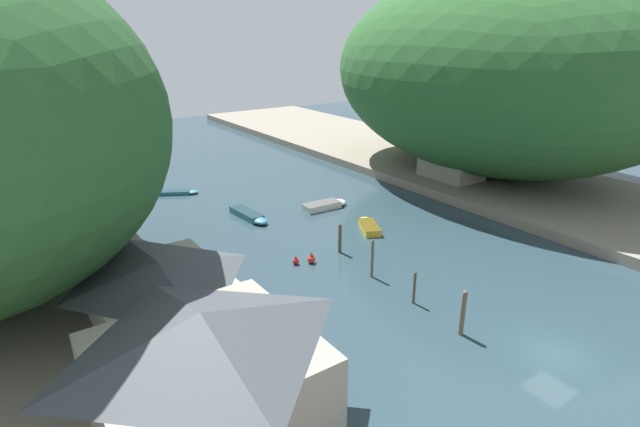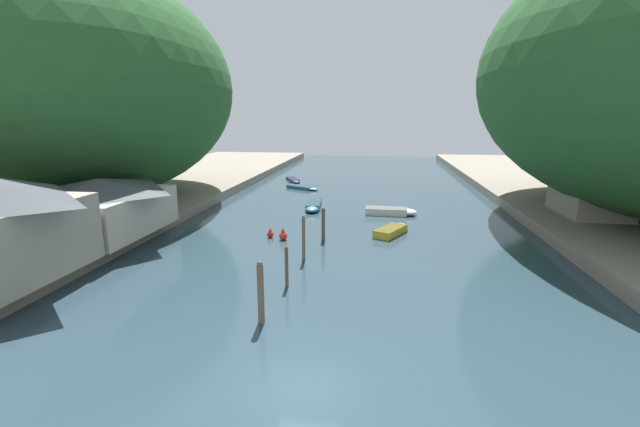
{
  "view_description": "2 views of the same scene",
  "coord_description": "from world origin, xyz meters",
  "px_view_note": "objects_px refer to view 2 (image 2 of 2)",
  "views": [
    {
      "loc": [
        -26.03,
        -12.46,
        18.47
      ],
      "look_at": [
        -1.16,
        23.14,
        2.3
      ],
      "focal_mm": 28.0,
      "sensor_mm": 36.0,
      "label": 1
    },
    {
      "loc": [
        2.47,
        -13.74,
        9.8
      ],
      "look_at": [
        -2.32,
        21.08,
        1.77
      ],
      "focal_mm": 24.0,
      "sensor_mm": 36.0,
      "label": 2
    }
  ],
  "objects_px": {
    "boathouse_shed": "(99,205)",
    "channel_buoy_far": "(283,235)",
    "boat_open_rowboat": "(294,180)",
    "boat_white_cruiser": "(392,211)",
    "boat_navy_launch": "(313,206)",
    "boat_far_right_bank": "(393,230)",
    "right_bank_cottage": "(591,191)",
    "boat_near_quay": "(304,188)",
    "channel_buoy_near": "(270,234)"
  },
  "relations": [
    {
      "from": "boat_far_right_bank",
      "to": "boat_navy_launch",
      "type": "xyz_separation_m",
      "value": [
        -8.27,
        8.99,
        0.01
      ]
    },
    {
      "from": "boat_navy_launch",
      "to": "channel_buoy_far",
      "type": "distance_m",
      "value": 12.18
    },
    {
      "from": "boat_far_right_bank",
      "to": "boat_near_quay",
      "type": "bearing_deg",
      "value": 145.34
    },
    {
      "from": "boat_open_rowboat",
      "to": "channel_buoy_near",
      "type": "relative_size",
      "value": 6.79
    },
    {
      "from": "boathouse_shed",
      "to": "channel_buoy_near",
      "type": "distance_m",
      "value": 13.2
    },
    {
      "from": "boat_white_cruiser",
      "to": "channel_buoy_far",
      "type": "relative_size",
      "value": 5.23
    },
    {
      "from": "right_bank_cottage",
      "to": "boat_near_quay",
      "type": "xyz_separation_m",
      "value": [
        -29.14,
        16.09,
        -2.97
      ]
    },
    {
      "from": "boat_white_cruiser",
      "to": "channel_buoy_near",
      "type": "relative_size",
      "value": 6.56
    },
    {
      "from": "boat_far_right_bank",
      "to": "boat_open_rowboat",
      "type": "relative_size",
      "value": 0.87
    },
    {
      "from": "boat_navy_launch",
      "to": "channel_buoy_far",
      "type": "xyz_separation_m",
      "value": [
        -0.62,
        -12.17,
        0.07
      ]
    },
    {
      "from": "right_bank_cottage",
      "to": "boat_near_quay",
      "type": "relative_size",
      "value": 1.5
    },
    {
      "from": "boat_far_right_bank",
      "to": "boat_open_rowboat",
      "type": "height_order",
      "value": "boat_far_right_bank"
    },
    {
      "from": "boat_near_quay",
      "to": "channel_buoy_near",
      "type": "bearing_deg",
      "value": 33.25
    },
    {
      "from": "boat_far_right_bank",
      "to": "boat_white_cruiser",
      "type": "xyz_separation_m",
      "value": [
        0.14,
        7.26,
        0.02
      ]
    },
    {
      "from": "right_bank_cottage",
      "to": "boat_open_rowboat",
      "type": "xyz_separation_m",
      "value": [
        -31.96,
        23.14,
        -2.99
      ]
    },
    {
      "from": "right_bank_cottage",
      "to": "boat_far_right_bank",
      "type": "relative_size",
      "value": 1.6
    },
    {
      "from": "boathouse_shed",
      "to": "boat_near_quay",
      "type": "height_order",
      "value": "boathouse_shed"
    },
    {
      "from": "right_bank_cottage",
      "to": "channel_buoy_near",
      "type": "relative_size",
      "value": 9.4
    },
    {
      "from": "boathouse_shed",
      "to": "boat_open_rowboat",
      "type": "height_order",
      "value": "boathouse_shed"
    },
    {
      "from": "boat_navy_launch",
      "to": "channel_buoy_near",
      "type": "distance_m",
      "value": 11.78
    },
    {
      "from": "boathouse_shed",
      "to": "boat_open_rowboat",
      "type": "xyz_separation_m",
      "value": [
        8.04,
        34.87,
        -3.01
      ]
    },
    {
      "from": "boat_far_right_bank",
      "to": "boat_white_cruiser",
      "type": "relative_size",
      "value": 0.9
    },
    {
      "from": "channel_buoy_far",
      "to": "boat_near_quay",
      "type": "bearing_deg",
      "value": 96.11
    },
    {
      "from": "boathouse_shed",
      "to": "boat_open_rowboat",
      "type": "distance_m",
      "value": 35.92
    },
    {
      "from": "channel_buoy_near",
      "to": "boat_navy_launch",
      "type": "bearing_deg",
      "value": 81.1
    },
    {
      "from": "boat_near_quay",
      "to": "channel_buoy_near",
      "type": "xyz_separation_m",
      "value": [
        1.41,
        -23.93,
        0.1
      ]
    },
    {
      "from": "boat_near_quay",
      "to": "channel_buoy_far",
      "type": "distance_m",
      "value": 24.59
    },
    {
      "from": "boat_navy_launch",
      "to": "boat_near_quay",
      "type": "bearing_deg",
      "value": -79.48
    },
    {
      "from": "boat_white_cruiser",
      "to": "boat_far_right_bank",
      "type": "bearing_deg",
      "value": 1.6
    },
    {
      "from": "boat_far_right_bank",
      "to": "boat_near_quay",
      "type": "xyz_separation_m",
      "value": [
        -11.51,
        21.27,
        -0.11
      ]
    },
    {
      "from": "boat_white_cruiser",
      "to": "channel_buoy_near",
      "type": "xyz_separation_m",
      "value": [
        -10.24,
        -9.91,
        -0.02
      ]
    },
    {
      "from": "boat_navy_launch",
      "to": "boat_white_cruiser",
      "type": "relative_size",
      "value": 1.14
    },
    {
      "from": "boathouse_shed",
      "to": "channel_buoy_far",
      "type": "relative_size",
      "value": 10.56
    },
    {
      "from": "right_bank_cottage",
      "to": "boat_far_right_bank",
      "type": "xyz_separation_m",
      "value": [
        -17.63,
        -5.18,
        -2.86
      ]
    },
    {
      "from": "right_bank_cottage",
      "to": "channel_buoy_far",
      "type": "bearing_deg",
      "value": -162.5
    },
    {
      "from": "boathouse_shed",
      "to": "boat_far_right_bank",
      "type": "xyz_separation_m",
      "value": [
        22.37,
        6.55,
        -2.89
      ]
    },
    {
      "from": "boat_white_cruiser",
      "to": "boat_navy_launch",
      "type": "bearing_deg",
      "value": -98.9
    },
    {
      "from": "boat_white_cruiser",
      "to": "boat_open_rowboat",
      "type": "relative_size",
      "value": 0.97
    },
    {
      "from": "boat_open_rowboat",
      "to": "channel_buoy_far",
      "type": "bearing_deg",
      "value": 76.21
    },
    {
      "from": "boathouse_shed",
      "to": "right_bank_cottage",
      "type": "height_order",
      "value": "boathouse_shed"
    },
    {
      "from": "boat_near_quay",
      "to": "boat_open_rowboat",
      "type": "height_order",
      "value": "boat_near_quay"
    },
    {
      "from": "boat_white_cruiser",
      "to": "channel_buoy_far",
      "type": "xyz_separation_m",
      "value": [
        -9.03,
        -10.44,
        0.06
      ]
    },
    {
      "from": "boat_near_quay",
      "to": "boat_white_cruiser",
      "type": "xyz_separation_m",
      "value": [
        11.65,
        -14.01,
        0.13
      ]
    },
    {
      "from": "boat_white_cruiser",
      "to": "boat_open_rowboat",
      "type": "height_order",
      "value": "boat_white_cruiser"
    },
    {
      "from": "boat_far_right_bank",
      "to": "boat_navy_launch",
      "type": "relative_size",
      "value": 0.79
    },
    {
      "from": "boathouse_shed",
      "to": "boat_white_cruiser",
      "type": "bearing_deg",
      "value": 31.54
    },
    {
      "from": "boat_white_cruiser",
      "to": "boat_open_rowboat",
      "type": "distance_m",
      "value": 25.55
    },
    {
      "from": "right_bank_cottage",
      "to": "channel_buoy_far",
      "type": "height_order",
      "value": "right_bank_cottage"
    },
    {
      "from": "boat_open_rowboat",
      "to": "boat_white_cruiser",
      "type": "bearing_deg",
      "value": 100.9
    },
    {
      "from": "boathouse_shed",
      "to": "channel_buoy_near",
      "type": "xyz_separation_m",
      "value": [
        12.27,
        3.9,
        -2.89
      ]
    }
  ]
}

